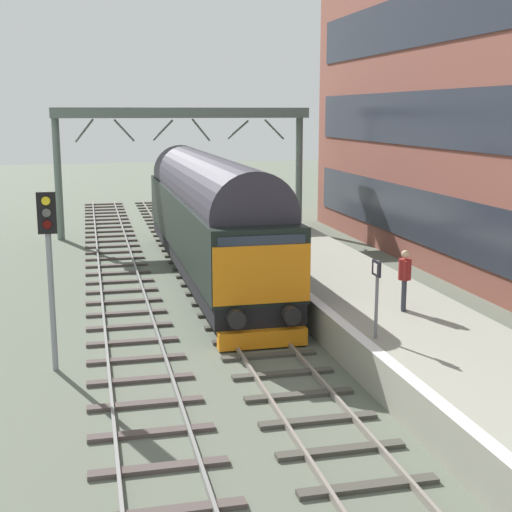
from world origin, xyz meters
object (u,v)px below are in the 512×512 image
signal_post_near (49,257)px  waiting_passenger (405,274)px  diesel_locomotive (208,213)px  platform_number_sign (377,287)px

signal_post_near → waiting_passenger: size_ratio=2.69×
diesel_locomotive → signal_post_near: bearing=-120.4°
diesel_locomotive → platform_number_sign: bearing=-79.8°
signal_post_near → waiting_passenger: bearing=-1.3°
diesel_locomotive → waiting_passenger: (3.74, -9.34, -0.49)m
platform_number_sign → waiting_passenger: platform_number_sign is taller
platform_number_sign → waiting_passenger: size_ratio=1.13×
platform_number_sign → waiting_passenger: bearing=51.2°
diesel_locomotive → waiting_passenger: diesel_locomotive is taller
diesel_locomotive → waiting_passenger: bearing=-68.2°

